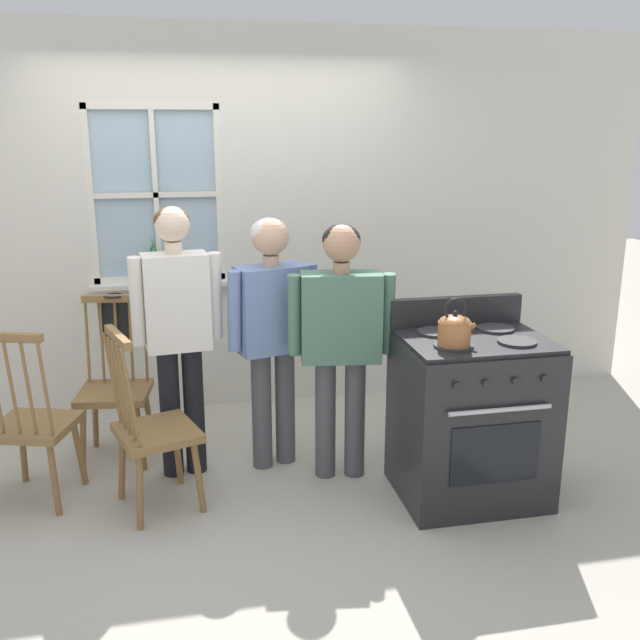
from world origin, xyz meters
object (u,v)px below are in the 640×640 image
person_teen_center (272,318)px  stove (470,416)px  chair_center_cluster (153,431)px  chair_near_wall (31,426)px  kettle (455,329)px  handbag (118,318)px  chair_by_window (115,390)px  potted_plant (154,269)px  person_adult_right (341,327)px  person_elderly_left (177,319)px

person_teen_center → stove: 1.27m
chair_center_cluster → chair_near_wall: bearing=53.8°
stove → kettle: kettle is taller
chair_center_cluster → handbag: (-0.21, 0.91, 0.40)m
chair_by_window → potted_plant: size_ratio=2.99×
handbag → kettle: bearing=-35.4°
handbag → stove: bearing=-30.0°
stove → chair_near_wall: bearing=170.1°
chair_center_cluster → handbag: same height
person_adult_right → chair_center_cluster: bearing=-163.3°
chair_by_window → person_teen_center: size_ratio=0.67×
chair_by_window → potted_plant: potted_plant is taller
person_adult_right → chair_near_wall: bearing=-173.4°
person_teen_center → handbag: bearing=134.5°
stove → chair_by_window: bearing=155.7°
person_elderly_left → kettle: 1.56m
handbag → chair_center_cluster: bearing=-77.0°
potted_plant → handbag: (-0.23, -0.45, -0.22)m
chair_near_wall → person_adult_right: size_ratio=0.68×
person_teen_center → chair_near_wall: bearing=171.8°
stove → kettle: 0.59m
person_adult_right → stove: person_adult_right is taller
person_adult_right → potted_plant: 1.61m
chair_by_window → potted_plant: 0.96m
kettle → potted_plant: 2.29m
chair_near_wall → person_elderly_left: (0.81, 0.17, 0.51)m
person_elderly_left → kettle: (1.39, -0.72, 0.06)m
person_adult_right → stove: size_ratio=1.39×
person_elderly_left → person_adult_right: size_ratio=1.06×
chair_by_window → stove: bearing=-16.8°
person_adult_right → kettle: bearing=-37.9°
chair_by_window → person_elderly_left: person_elderly_left is taller
person_elderly_left → kettle: person_elderly_left is taller
person_adult_right → kettle: size_ratio=6.09×
chair_by_window → kettle: (1.79, -1.02, 0.58)m
person_adult_right → stove: (0.66, -0.37, -0.45)m
chair_by_window → chair_near_wall: same height
person_elderly_left → potted_plant: bearing=91.5°
chair_by_window → kettle: bearing=-22.1°
chair_center_cluster → kettle: kettle is taller
person_adult_right → kettle: 0.70m
chair_center_cluster → stove: stove is taller
person_teen_center → stove: (1.02, -0.59, -0.46)m
chair_near_wall → person_elderly_left: bearing=-151.1°
handbag → person_elderly_left: bearing=-55.2°
chair_by_window → person_elderly_left: 0.72m
person_elderly_left → chair_by_window: bearing=136.3°
person_adult_right → handbag: size_ratio=4.90×
chair_near_wall → potted_plant: potted_plant is taller
person_adult_right → handbag: 1.49m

